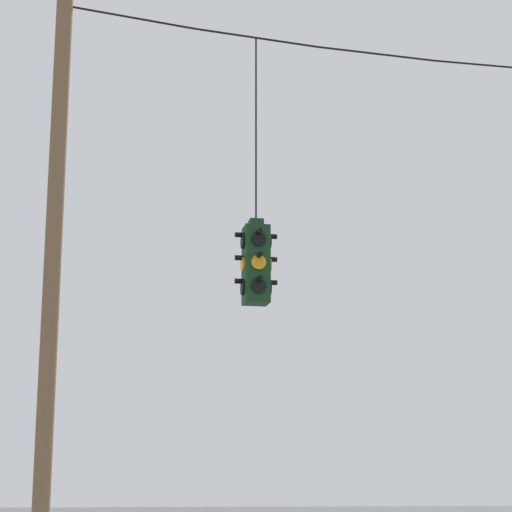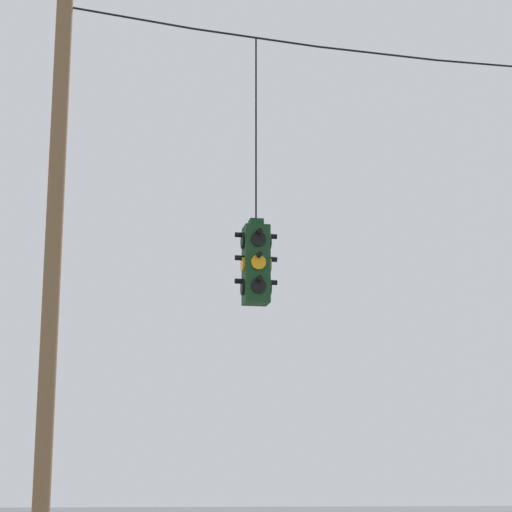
% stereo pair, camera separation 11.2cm
% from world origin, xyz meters
% --- Properties ---
extents(utility_pole_left, '(0.23, 0.23, 8.95)m').
position_xyz_m(utility_pole_left, '(-6.33, 0.10, 4.46)').
color(utility_pole_left, brown).
rests_on(utility_pole_left, ground_plane).
extents(span_wire, '(12.67, 0.03, 0.38)m').
position_xyz_m(span_wire, '(0.00, 0.10, 8.33)').
color(span_wire, black).
extents(traffic_light_near_left_pole, '(0.58, 0.58, 3.87)m').
position_xyz_m(traffic_light_near_left_pole, '(-3.63, 0.10, 5.02)').
color(traffic_light_near_left_pole, '#143819').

